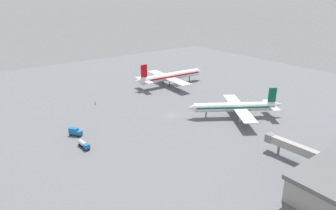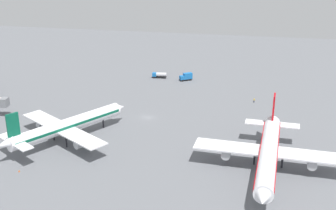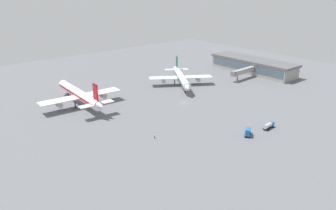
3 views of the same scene
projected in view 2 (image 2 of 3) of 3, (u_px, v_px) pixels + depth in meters
The scene contains 7 objects.
ground at pixel (147, 117), 159.27m from camera, with size 288.00×288.00×0.00m, color slate.
airplane_at_gate at pixel (66, 126), 139.41m from camera, with size 40.84×34.38×14.13m.
airplane_taxiing at pixel (269, 152), 121.41m from camera, with size 51.20×41.11×15.57m.
catering_truck at pixel (186, 77), 198.68m from camera, with size 4.69×5.71×3.30m.
fuel_truck at pixel (159, 75), 202.27m from camera, with size 2.70×6.46×2.50m.
ground_crew_worker at pixel (254, 100), 173.09m from camera, with size 0.58×0.41×1.67m.
safety_cone_near_gate at pixel (19, 171), 122.84m from camera, with size 0.44×0.44×0.60m, color #EA590C.
Camera 2 is at (143.10, 35.84, 60.64)m, focal length 48.46 mm.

